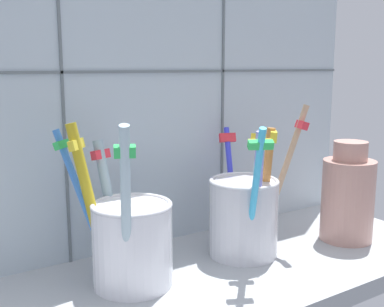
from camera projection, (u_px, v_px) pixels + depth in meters
The scene contains 5 objects.
counter_slab at pixel (202, 283), 51.42cm from camera, with size 64.00×22.00×2.00cm, color #9EA3A8.
tile_wall_back at pixel (146, 78), 57.37cm from camera, with size 64.00×2.20×45.00cm.
toothbrush_cup_left at pixel (129, 239), 48.09cm from camera, with size 10.18×12.99×17.35cm.
toothbrush_cup_right at pixel (245, 213), 55.83cm from camera, with size 12.62×14.57×17.55cm.
ceramic_vase at pixel (348, 196), 60.60cm from camera, with size 6.54×6.54×12.74cm.
Camera 1 is at (-27.24, -39.57, 24.05)cm, focal length 44.76 mm.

